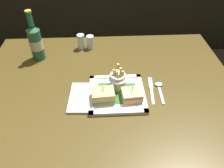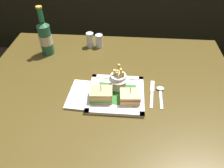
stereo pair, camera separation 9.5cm
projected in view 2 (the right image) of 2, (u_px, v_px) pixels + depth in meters
name	position (u px, v px, depth m)	size (l,w,h in m)	color
dining_table	(108.00, 104.00, 1.08)	(1.18, 0.92, 0.78)	#4E3E19
square_plate	(116.00, 94.00, 0.95)	(0.24, 0.24, 0.02)	white
sandwich_half_left	(101.00, 95.00, 0.91)	(0.10, 0.08, 0.08)	tan
sandwich_half_right	(130.00, 97.00, 0.91)	(0.09, 0.07, 0.07)	#DDBE89
fries_cup	(118.00, 79.00, 0.95)	(0.08, 0.08, 0.11)	silver
beer_bottle	(45.00, 37.00, 1.15)	(0.07, 0.07, 0.26)	#235F41
folded_napkin	(80.00, 94.00, 0.95)	(0.09, 0.18, 0.01)	white
fork	(78.00, 89.00, 0.97)	(0.03, 0.14, 0.00)	silver
knife	(152.00, 92.00, 0.97)	(0.03, 0.18, 0.00)	silver
spoon	(160.00, 91.00, 0.97)	(0.04, 0.14, 0.01)	silver
salt_shaker	(90.00, 41.00, 1.24)	(0.04, 0.04, 0.08)	silver
pepper_shaker	(99.00, 42.00, 1.24)	(0.04, 0.04, 0.07)	silver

